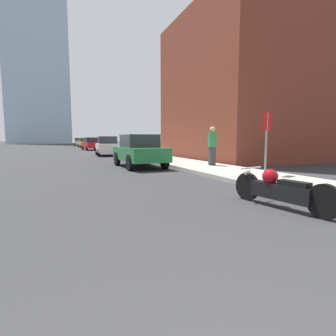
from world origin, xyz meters
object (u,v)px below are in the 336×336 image
(parked_car_green, at_px, (139,151))
(parked_car_white, at_px, (107,146))
(parked_car_yellow, at_px, (84,143))
(pedestrian, at_px, (212,145))
(parked_car_silver, at_px, (79,142))
(motorcycle, at_px, (279,189))
(parked_car_red, at_px, (91,144))
(stop_sign, at_px, (267,133))

(parked_car_green, distance_m, parked_car_white, 10.08)
(parked_car_yellow, xyz_separation_m, pedestrian, (2.71, -36.03, 0.31))
(parked_car_green, height_order, parked_car_silver, parked_car_silver)
(parked_car_silver, relative_size, pedestrian, 2.29)
(motorcycle, height_order, parked_car_yellow, parked_car_yellow)
(pedestrian, bearing_deg, parked_car_silver, 93.46)
(parked_car_yellow, bearing_deg, parked_car_silver, 88.48)
(motorcycle, relative_size, parked_car_red, 0.51)
(pedestrian, bearing_deg, parked_car_white, 103.70)
(parked_car_yellow, bearing_deg, stop_sign, -88.58)
(motorcycle, bearing_deg, pedestrian, 60.03)
(parked_car_white, relative_size, stop_sign, 1.82)
(parked_car_white, xyz_separation_m, parked_car_yellow, (0.20, 24.07, -0.01))
(motorcycle, distance_m, stop_sign, 4.25)
(motorcycle, height_order, parked_car_silver, parked_car_silver)
(motorcycle, distance_m, parked_car_green, 8.65)
(parked_car_silver, xyz_separation_m, stop_sign, (2.80, -51.35, 0.76))
(parked_car_silver, bearing_deg, parked_car_white, -90.59)
(motorcycle, bearing_deg, parked_car_yellow, 81.59)
(motorcycle, relative_size, parked_car_white, 0.60)
(stop_sign, bearing_deg, parked_car_green, 118.42)
(parked_car_red, relative_size, pedestrian, 2.51)
(parked_car_white, bearing_deg, parked_car_red, 93.35)
(parked_car_green, height_order, parked_car_red, parked_car_red)
(parked_car_green, relative_size, parked_car_yellow, 0.95)
(parked_car_white, bearing_deg, parked_car_yellow, 92.88)
(stop_sign, distance_m, pedestrian, 3.63)
(stop_sign, bearing_deg, pedestrian, 88.65)
(parked_car_green, height_order, parked_car_white, parked_car_white)
(parked_car_green, bearing_deg, stop_sign, -62.79)
(parked_car_red, distance_m, pedestrian, 24.67)
(parked_car_silver, xyz_separation_m, pedestrian, (2.89, -47.76, 0.25))
(parked_car_red, bearing_deg, parked_car_white, -94.85)
(parked_car_white, distance_m, parked_car_silver, 35.80)
(stop_sign, relative_size, pedestrian, 1.17)
(motorcycle, distance_m, parked_car_white, 18.72)
(parked_car_silver, bearing_deg, parked_car_red, -90.61)
(motorcycle, bearing_deg, stop_sign, 42.36)
(parked_car_red, height_order, parked_car_silver, parked_car_silver)
(parked_car_silver, bearing_deg, parked_car_yellow, -89.69)
(parked_car_white, bearing_deg, parked_car_green, -87.38)
(stop_sign, bearing_deg, parked_car_red, 95.75)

